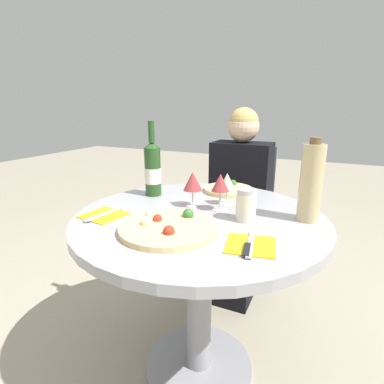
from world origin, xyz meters
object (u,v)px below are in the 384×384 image
object	(u,v)px
dining_table	(200,252)
pizza_large	(168,227)
seated_diner	(236,213)
wine_bottle	(153,169)
tall_carafe	(311,183)
chair_behind_diner	(242,217)

from	to	relation	value
dining_table	pizza_large	size ratio (longest dim) A/B	2.91
seated_diner	wine_bottle	world-z (taller)	seated_diner
seated_diner	pizza_large	world-z (taller)	seated_diner
seated_diner	tall_carafe	distance (m)	0.83
seated_diner	tall_carafe	bearing A→B (deg)	127.38
chair_behind_diner	wine_bottle	world-z (taller)	wine_bottle
dining_table	tall_carafe	xyz separation A→B (m)	(0.39, 0.12, 0.31)
dining_table	tall_carafe	size ratio (longest dim) A/B	3.20
tall_carafe	pizza_large	bearing A→B (deg)	-144.40
wine_bottle	pizza_large	bearing A→B (deg)	-51.46
pizza_large	wine_bottle	bearing A→B (deg)	128.54
dining_table	wine_bottle	bearing A→B (deg)	153.56
chair_behind_diner	tall_carafe	bearing A→B (deg)	121.56
dining_table	seated_diner	world-z (taller)	seated_diner
chair_behind_diner	wine_bottle	size ratio (longest dim) A/B	2.63
pizza_large	tall_carafe	bearing A→B (deg)	35.60
tall_carafe	chair_behind_diner	bearing A→B (deg)	121.56
pizza_large	wine_bottle	size ratio (longest dim) A/B	0.97
chair_behind_diner	wine_bottle	xyz separation A→B (m)	(-0.26, -0.69, 0.44)
dining_table	wine_bottle	distance (m)	0.46
seated_diner	pizza_large	size ratio (longest dim) A/B	3.42
chair_behind_diner	seated_diner	world-z (taller)	seated_diner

